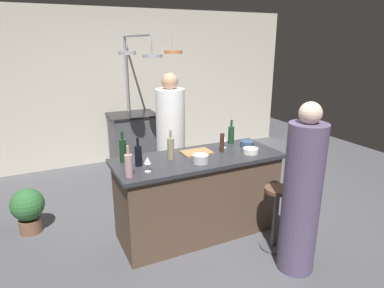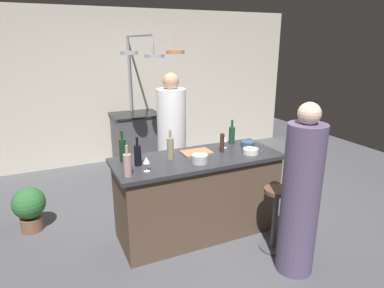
% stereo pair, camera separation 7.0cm
% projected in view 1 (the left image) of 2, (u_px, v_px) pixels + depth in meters
% --- Properties ---
extents(ground_plane, '(9.00, 9.00, 0.00)m').
position_uv_depth(ground_plane, '(198.00, 231.00, 3.80)').
color(ground_plane, '#4C4C51').
extents(back_wall, '(6.40, 0.16, 2.60)m').
position_uv_depth(back_wall, '(125.00, 87.00, 5.86)').
color(back_wall, beige).
rests_on(back_wall, ground_plane).
extents(kitchen_island, '(1.80, 0.72, 0.90)m').
position_uv_depth(kitchen_island, '(198.00, 195.00, 3.67)').
color(kitchen_island, brown).
rests_on(kitchen_island, ground_plane).
extents(stove_range, '(0.80, 0.64, 0.89)m').
position_uv_depth(stove_range, '(134.00, 139.00, 5.77)').
color(stove_range, '#47474C').
rests_on(stove_range, ground_plane).
extents(chef, '(0.36, 0.36, 1.71)m').
position_uv_depth(chef, '(171.00, 145.00, 4.27)').
color(chef, white).
rests_on(chef, ground_plane).
extents(bar_stool_right, '(0.28, 0.28, 0.68)m').
position_uv_depth(bar_stool_right, '(276.00, 215.00, 3.40)').
color(bar_stool_right, '#4C4C51').
rests_on(bar_stool_right, ground_plane).
extents(guest_right, '(0.34, 0.34, 1.60)m').
position_uv_depth(guest_right, '(302.00, 197.00, 2.98)').
color(guest_right, '#594C6B').
rests_on(guest_right, ground_plane).
extents(overhead_pot_rack, '(0.89, 1.38, 2.17)m').
position_uv_depth(overhead_pot_rack, '(143.00, 67.00, 4.93)').
color(overhead_pot_rack, gray).
rests_on(overhead_pot_rack, ground_plane).
extents(potted_plant, '(0.36, 0.36, 0.52)m').
position_uv_depth(potted_plant, '(28.00, 208.00, 3.71)').
color(potted_plant, brown).
rests_on(potted_plant, ground_plane).
extents(cutting_board, '(0.32, 0.22, 0.02)m').
position_uv_depth(cutting_board, '(197.00, 152.00, 3.65)').
color(cutting_board, '#997047').
rests_on(cutting_board, kitchen_island).
extents(pepper_mill, '(0.05, 0.05, 0.21)m').
position_uv_depth(pepper_mill, '(222.00, 143.00, 3.66)').
color(pepper_mill, '#382319').
rests_on(pepper_mill, kitchen_island).
extents(wine_bottle_red, '(0.07, 0.07, 0.32)m').
position_uv_depth(wine_bottle_red, '(123.00, 150.00, 3.36)').
color(wine_bottle_red, '#143319').
rests_on(wine_bottle_red, kitchen_island).
extents(wine_bottle_white, '(0.07, 0.07, 0.31)m').
position_uv_depth(wine_bottle_white, '(171.00, 148.00, 3.43)').
color(wine_bottle_white, gray).
rests_on(wine_bottle_white, kitchen_island).
extents(wine_bottle_green, '(0.07, 0.07, 0.29)m').
position_uv_depth(wine_bottle_green, '(231.00, 135.00, 3.96)').
color(wine_bottle_green, '#193D23').
rests_on(wine_bottle_green, kitchen_island).
extents(wine_bottle_dark, '(0.07, 0.07, 0.29)m').
position_uv_depth(wine_bottle_dark, '(138.00, 155.00, 3.25)').
color(wine_bottle_dark, black).
rests_on(wine_bottle_dark, kitchen_island).
extents(wine_bottle_rose, '(0.07, 0.07, 0.29)m').
position_uv_depth(wine_bottle_rose, '(129.00, 165.00, 2.99)').
color(wine_bottle_rose, '#B78C8E').
rests_on(wine_bottle_rose, kitchen_island).
extents(wine_glass_near_right_guest, '(0.07, 0.07, 0.15)m').
position_uv_depth(wine_glass_near_right_guest, '(224.00, 139.00, 3.80)').
color(wine_glass_near_right_guest, silver).
rests_on(wine_glass_near_right_guest, kitchen_island).
extents(wine_glass_near_left_guest, '(0.07, 0.07, 0.15)m').
position_uv_depth(wine_glass_near_left_guest, '(147.00, 161.00, 3.10)').
color(wine_glass_near_left_guest, silver).
rests_on(wine_glass_near_left_guest, kitchen_island).
extents(mixing_bowl_steel, '(0.16, 0.16, 0.08)m').
position_uv_depth(mixing_bowl_steel, '(200.00, 159.00, 3.35)').
color(mixing_bowl_steel, '#B7B7BC').
rests_on(mixing_bowl_steel, kitchen_island).
extents(mixing_bowl_ceramic, '(0.17, 0.17, 0.06)m').
position_uv_depth(mixing_bowl_ceramic, '(251.00, 151.00, 3.64)').
color(mixing_bowl_ceramic, silver).
rests_on(mixing_bowl_ceramic, kitchen_island).
extents(mixing_bowl_blue, '(0.16, 0.16, 0.07)m').
position_uv_depth(mixing_bowl_blue, '(247.00, 144.00, 3.86)').
color(mixing_bowl_blue, '#334C6B').
rests_on(mixing_bowl_blue, kitchen_island).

